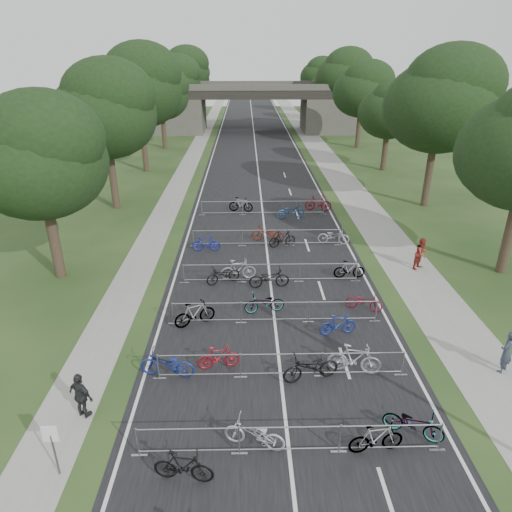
{
  "coord_description": "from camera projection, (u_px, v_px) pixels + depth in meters",
  "views": [
    {
      "loc": [
        -1.25,
        -6.68,
        11.33
      ],
      "look_at": [
        -0.75,
        15.97,
        1.1
      ],
      "focal_mm": 32.0,
      "sensor_mm": 36.0,
      "label": 1
    }
  ],
  "objects": [
    {
      "name": "bike_13",
      "position": [
        264.0,
        303.0,
        21.41
      ],
      "size": [
        1.98,
        0.97,
        0.99
      ],
      "primitive_type": "imported",
      "rotation": [
        0.0,
        0.0,
        4.88
      ],
      "color": "#96999E",
      "rests_on": "ground"
    },
    {
      "name": "bike_21",
      "position": [
        268.0,
        233.0,
        29.42
      ],
      "size": [
        2.25,
        1.18,
        1.12
      ],
      "primitive_type": "imported",
      "rotation": [
        0.0,
        0.0,
        4.5
      ],
      "color": "maroon",
      "rests_on": "ground"
    },
    {
      "name": "barrier_row_2",
      "position": [
        281.0,
        365.0,
        17.11
      ],
      "size": [
        9.7,
        0.08,
        1.1
      ],
      "color": "#96999E",
      "rests_on": "ground"
    },
    {
      "name": "bike_15",
      "position": [
        364.0,
        301.0,
        21.63
      ],
      "size": [
        1.84,
        1.2,
        0.92
      ],
      "primitive_type": "imported",
      "rotation": [
        0.0,
        0.0,
        1.2
      ],
      "color": "maroon",
      "rests_on": "ground"
    },
    {
      "name": "bike_4",
      "position": [
        183.0,
        467.0,
        12.95
      ],
      "size": [
        1.83,
        0.78,
        1.07
      ],
      "primitive_type": "imported",
      "rotation": [
        0.0,
        0.0,
        1.41
      ],
      "color": "black",
      "rests_on": "ground"
    },
    {
      "name": "tree_right_6",
      "position": [
        319.0,
        76.0,
        88.32
      ],
      "size": [
        7.17,
        7.17,
        10.93
      ],
      "color": "#33261C",
      "rests_on": "ground"
    },
    {
      "name": "bike_10",
      "position": [
        311.0,
        368.0,
        16.93
      ],
      "size": [
        2.28,
        1.25,
        1.14
      ],
      "primitive_type": "imported",
      "rotation": [
        0.0,
        0.0,
        4.95
      ],
      "color": "black",
      "rests_on": "ground"
    },
    {
      "name": "tree_left_0",
      "position": [
        40.0,
        159.0,
        22.39
      ],
      "size": [
        6.72,
        6.72,
        10.25
      ],
      "color": "#33261C",
      "rests_on": "ground"
    },
    {
      "name": "bike_25",
      "position": [
        241.0,
        205.0,
        34.91
      ],
      "size": [
        1.94,
        0.92,
        1.12
      ],
      "primitive_type": "imported",
      "rotation": [
        0.0,
        0.0,
        1.35
      ],
      "color": "#96999E",
      "rests_on": "ground"
    },
    {
      "name": "barrier_row_1",
      "position": [
        290.0,
        440.0,
        13.83
      ],
      "size": [
        9.7,
        0.08,
        1.1
      ],
      "color": "#96999E",
      "rests_on": "ground"
    },
    {
      "name": "overpass_bridge",
      "position": [
        254.0,
        107.0,
        68.55
      ],
      "size": [
        31.0,
        8.0,
        7.05
      ],
      "color": "#4A4842",
      "rests_on": "ground"
    },
    {
      "name": "barrier_row_6",
      "position": [
        263.0,
        208.0,
        34.24
      ],
      "size": [
        9.7,
        0.08,
        1.1
      ],
      "color": "#96999E",
      "rests_on": "ground"
    },
    {
      "name": "tree_right_1",
      "position": [
        442.0,
        102.0,
        33.24
      ],
      "size": [
        8.18,
        8.18,
        12.47
      ],
      "color": "#33261C",
      "rests_on": "ground"
    },
    {
      "name": "bike_8",
      "position": [
        167.0,
        364.0,
        17.15
      ],
      "size": [
        2.17,
        1.01,
        1.1
      ],
      "primitive_type": "imported",
      "rotation": [
        0.0,
        0.0,
        4.58
      ],
      "color": "navy",
      "rests_on": "ground"
    },
    {
      "name": "tree_right_5",
      "position": [
        329.0,
        85.0,
        77.79
      ],
      "size": [
        6.16,
        6.16,
        9.39
      ],
      "color": "#33261C",
      "rests_on": "ground"
    },
    {
      "name": "tree_left_3",
      "position": [
        162.0,
        94.0,
        55.19
      ],
      "size": [
        6.72,
        6.72,
        10.25
      ],
      "color": "#33261C",
      "rests_on": "ground"
    },
    {
      "name": "bike_20",
      "position": [
        206.0,
        243.0,
        28.02
      ],
      "size": [
        1.75,
        0.51,
        1.05
      ],
      "primitive_type": "imported",
      "rotation": [
        0.0,
        0.0,
        4.7
      ],
      "color": "navy",
      "rests_on": "ground"
    },
    {
      "name": "park_sign",
      "position": [
        52.0,
        441.0,
        12.85
      ],
      "size": [
        0.45,
        0.06,
        1.83
      ],
      "color": "#4C4C51",
      "rests_on": "ground"
    },
    {
      "name": "barrier_row_3",
      "position": [
        275.0,
        312.0,
        20.57
      ],
      "size": [
        9.7,
        0.08,
        1.1
      ],
      "color": "#96999E",
      "rests_on": "ground"
    },
    {
      "name": "bike_6",
      "position": [
        376.0,
        438.0,
        13.91
      ],
      "size": [
        1.8,
        0.72,
        1.05
      ],
      "primitive_type": "imported",
      "rotation": [
        0.0,
        0.0,
        1.7
      ],
      "color": "#96999E",
      "rests_on": "ground"
    },
    {
      "name": "barrier_row_4",
      "position": [
        270.0,
        273.0,
        24.22
      ],
      "size": [
        9.7,
        0.08,
        1.1
      ],
      "color": "#96999E",
      "rests_on": "ground"
    },
    {
      "name": "tree_left_1",
      "position": [
        105.0,
        112.0,
        32.99
      ],
      "size": [
        7.56,
        7.56,
        11.53
      ],
      "color": "#33261C",
      "rests_on": "ground"
    },
    {
      "name": "pedestrian_c",
      "position": [
        81.0,
        396.0,
        15.14
      ],
      "size": [
        1.08,
        0.85,
        1.72
      ],
      "primitive_type": "imported",
      "rotation": [
        0.0,
        0.0,
        2.64
      ],
      "color": "#242427",
      "rests_on": "ground"
    },
    {
      "name": "bike_5",
      "position": [
        254.0,
        434.0,
        14.07
      ],
      "size": [
        2.07,
        1.2,
        1.03
      ],
      "primitive_type": "imported",
      "rotation": [
        0.0,
        0.0,
        4.43
      ],
      "color": "#B3B2BA",
      "rests_on": "ground"
    },
    {
      "name": "bike_9",
      "position": [
        219.0,
        357.0,
        17.62
      ],
      "size": [
        1.72,
        0.74,
        1.0
      ],
      "primitive_type": "imported",
      "rotation": [
        0.0,
        0.0,
        1.73
      ],
      "color": "maroon",
      "rests_on": "ground"
    },
    {
      "name": "bike_26",
      "position": [
        291.0,
        211.0,
        33.52
      ],
      "size": [
        2.18,
        1.13,
        1.09
      ],
      "primitive_type": "imported",
      "rotation": [
        0.0,
        0.0,
        1.77
      ],
      "color": "navy",
      "rests_on": "ground"
    },
    {
      "name": "bike_12",
      "position": [
        195.0,
        314.0,
        20.4
      ],
      "size": [
        1.97,
        1.33,
        1.16
      ],
      "primitive_type": "imported",
      "rotation": [
        0.0,
        0.0,
        2.02
      ],
      "color": "#96999E",
      "rests_on": "ground"
    },
    {
      "name": "road",
      "position": [
        256.0,
        151.0,
        56.34
      ],
      "size": [
        11.0,
        140.0,
        0.01
      ],
      "primitive_type": "cube",
      "color": "black",
      "rests_on": "ground"
    },
    {
      "name": "tree_right_2",
      "position": [
        391.0,
        110.0,
        44.98
      ],
      "size": [
        6.16,
        6.16,
        9.39
      ],
      "color": "#33261C",
      "rests_on": "ground"
    },
    {
      "name": "sidewalk_left",
      "position": [
        195.0,
        151.0,
        56.18
      ],
      "size": [
        2.0,
        140.0,
        0.01
      ],
      "primitive_type": "cube",
      "color": "gray",
      "rests_on": "ground"
    },
    {
      "name": "barrier_row_5",
      "position": [
        266.0,
        238.0,
        28.78
      ],
      "size": [
        9.7,
        0.08,
        1.1
      ],
      "color": "#96999E",
      "rests_on": "ground"
    },
    {
      "name": "bike_14",
      "position": [
        338.0,
        324.0,
        19.74
      ],
      "size": [
        1.73,
        0.75,
        1.0
      ],
      "primitive_type": "imported",
      "rotation": [
        0.0,
        0.0,
        1.74
      ],
      "color": "navy",
      "rests_on": "ground"
    },
    {
      "name": "bike_11",
      "position": [
        355.0,
        359.0,
        17.34
      ],
      "size": [
        2.12,
        1.0,
        1.23
      ],
      "primitive_type": "imported",
      "rotation": [
        0.0,
        0.0,
        1.36
      ],
      "color": "#A3A3AB",
      "rests_on": "ground"
    },
    {
      "name": "tree_right_4",
      "position": [
        344.0,
        77.0,
        66.05
      ],
      "size": [
        8.18,
        8.18,
        12.47
      ],
      "color": "#33261C",
      "rests_on": "ground"
    },
    {
      "name": "tree_left_5",
      "position": [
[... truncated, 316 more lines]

